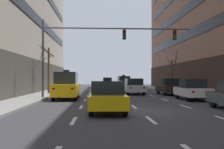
# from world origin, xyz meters

# --- Properties ---
(ground_plane) EXTENTS (120.00, 120.00, 0.00)m
(ground_plane) POSITION_xyz_m (0.00, 0.00, 0.00)
(ground_plane) COLOR #38383D
(lane_stripe_l1_s3) EXTENTS (0.16, 2.00, 0.01)m
(lane_stripe_l1_s3) POSITION_xyz_m (-3.21, -3.00, 0.00)
(lane_stripe_l1_s3) COLOR silver
(lane_stripe_l1_s3) RESTS_ON ground
(lane_stripe_l1_s4) EXTENTS (0.16, 2.00, 0.01)m
(lane_stripe_l1_s4) POSITION_xyz_m (-3.21, 2.00, 0.00)
(lane_stripe_l1_s4) COLOR silver
(lane_stripe_l1_s4) RESTS_ON ground
(lane_stripe_l1_s5) EXTENTS (0.16, 2.00, 0.01)m
(lane_stripe_l1_s5) POSITION_xyz_m (-3.21, 7.00, 0.00)
(lane_stripe_l1_s5) COLOR silver
(lane_stripe_l1_s5) RESTS_ON ground
(lane_stripe_l1_s6) EXTENTS (0.16, 2.00, 0.01)m
(lane_stripe_l1_s6) POSITION_xyz_m (-3.21, 12.00, 0.00)
(lane_stripe_l1_s6) COLOR silver
(lane_stripe_l1_s6) RESTS_ON ground
(lane_stripe_l1_s7) EXTENTS (0.16, 2.00, 0.01)m
(lane_stripe_l1_s7) POSITION_xyz_m (-3.21, 17.00, 0.00)
(lane_stripe_l1_s7) COLOR silver
(lane_stripe_l1_s7) RESTS_ON ground
(lane_stripe_l1_s8) EXTENTS (0.16, 2.00, 0.01)m
(lane_stripe_l1_s8) POSITION_xyz_m (-3.21, 22.00, 0.00)
(lane_stripe_l1_s8) COLOR silver
(lane_stripe_l1_s8) RESTS_ON ground
(lane_stripe_l1_s9) EXTENTS (0.16, 2.00, 0.01)m
(lane_stripe_l1_s9) POSITION_xyz_m (-3.21, 27.00, 0.00)
(lane_stripe_l1_s9) COLOR silver
(lane_stripe_l1_s9) RESTS_ON ground
(lane_stripe_l1_s10) EXTENTS (0.16, 2.00, 0.01)m
(lane_stripe_l1_s10) POSITION_xyz_m (-3.21, 32.00, 0.00)
(lane_stripe_l1_s10) COLOR silver
(lane_stripe_l1_s10) RESTS_ON ground
(lane_stripe_l2_s3) EXTENTS (0.16, 2.00, 0.01)m
(lane_stripe_l2_s3) POSITION_xyz_m (0.00, -3.00, 0.00)
(lane_stripe_l2_s3) COLOR silver
(lane_stripe_l2_s3) RESTS_ON ground
(lane_stripe_l2_s4) EXTENTS (0.16, 2.00, 0.01)m
(lane_stripe_l2_s4) POSITION_xyz_m (0.00, 2.00, 0.00)
(lane_stripe_l2_s4) COLOR silver
(lane_stripe_l2_s4) RESTS_ON ground
(lane_stripe_l2_s5) EXTENTS (0.16, 2.00, 0.01)m
(lane_stripe_l2_s5) POSITION_xyz_m (0.00, 7.00, 0.00)
(lane_stripe_l2_s5) COLOR silver
(lane_stripe_l2_s5) RESTS_ON ground
(lane_stripe_l2_s6) EXTENTS (0.16, 2.00, 0.01)m
(lane_stripe_l2_s6) POSITION_xyz_m (0.00, 12.00, 0.00)
(lane_stripe_l2_s6) COLOR silver
(lane_stripe_l2_s6) RESTS_ON ground
(lane_stripe_l2_s7) EXTENTS (0.16, 2.00, 0.01)m
(lane_stripe_l2_s7) POSITION_xyz_m (0.00, 17.00, 0.00)
(lane_stripe_l2_s7) COLOR silver
(lane_stripe_l2_s7) RESTS_ON ground
(lane_stripe_l2_s8) EXTENTS (0.16, 2.00, 0.01)m
(lane_stripe_l2_s8) POSITION_xyz_m (0.00, 22.00, 0.00)
(lane_stripe_l2_s8) COLOR silver
(lane_stripe_l2_s8) RESTS_ON ground
(lane_stripe_l2_s9) EXTENTS (0.16, 2.00, 0.01)m
(lane_stripe_l2_s9) POSITION_xyz_m (0.00, 27.00, 0.00)
(lane_stripe_l2_s9) COLOR silver
(lane_stripe_l2_s9) RESTS_ON ground
(lane_stripe_l2_s10) EXTENTS (0.16, 2.00, 0.01)m
(lane_stripe_l2_s10) POSITION_xyz_m (0.00, 32.00, 0.00)
(lane_stripe_l2_s10) COLOR silver
(lane_stripe_l2_s10) RESTS_ON ground
(lane_stripe_l3_s4) EXTENTS (0.16, 2.00, 0.01)m
(lane_stripe_l3_s4) POSITION_xyz_m (3.21, 2.00, 0.00)
(lane_stripe_l3_s4) COLOR silver
(lane_stripe_l3_s4) RESTS_ON ground
(lane_stripe_l3_s5) EXTENTS (0.16, 2.00, 0.01)m
(lane_stripe_l3_s5) POSITION_xyz_m (3.21, 7.00, 0.00)
(lane_stripe_l3_s5) COLOR silver
(lane_stripe_l3_s5) RESTS_ON ground
(lane_stripe_l3_s6) EXTENTS (0.16, 2.00, 0.01)m
(lane_stripe_l3_s6) POSITION_xyz_m (3.21, 12.00, 0.00)
(lane_stripe_l3_s6) COLOR silver
(lane_stripe_l3_s6) RESTS_ON ground
(lane_stripe_l3_s7) EXTENTS (0.16, 2.00, 0.01)m
(lane_stripe_l3_s7) POSITION_xyz_m (3.21, 17.00, 0.00)
(lane_stripe_l3_s7) COLOR silver
(lane_stripe_l3_s7) RESTS_ON ground
(lane_stripe_l3_s8) EXTENTS (0.16, 2.00, 0.01)m
(lane_stripe_l3_s8) POSITION_xyz_m (3.21, 22.00, 0.00)
(lane_stripe_l3_s8) COLOR silver
(lane_stripe_l3_s8) RESTS_ON ground
(lane_stripe_l3_s9) EXTENTS (0.16, 2.00, 0.01)m
(lane_stripe_l3_s9) POSITION_xyz_m (3.21, 27.00, 0.00)
(lane_stripe_l3_s9) COLOR silver
(lane_stripe_l3_s9) RESTS_ON ground
(lane_stripe_l3_s10) EXTENTS (0.16, 2.00, 0.01)m
(lane_stripe_l3_s10) POSITION_xyz_m (3.21, 32.00, 0.00)
(lane_stripe_l3_s10) COLOR silver
(lane_stripe_l3_s10) RESTS_ON ground
(car_driving_0) EXTENTS (2.07, 4.65, 1.72)m
(car_driving_0) POSITION_xyz_m (1.68, 14.02, 0.85)
(car_driving_0) COLOR black
(car_driving_0) RESTS_ON ground
(taxi_driving_1) EXTENTS (1.87, 4.26, 2.21)m
(taxi_driving_1) POSITION_xyz_m (1.48, 22.64, 1.02)
(taxi_driving_1) COLOR black
(taxi_driving_1) RESTS_ON ground
(taxi_driving_2) EXTENTS (1.84, 4.30, 1.78)m
(taxi_driving_2) POSITION_xyz_m (-1.73, -0.57, 0.79)
(taxi_driving_2) COLOR black
(taxi_driving_2) RESTS_ON ground
(taxi_driving_3) EXTENTS (1.97, 4.63, 2.42)m
(taxi_driving_3) POSITION_xyz_m (-4.75, 7.61, 1.11)
(taxi_driving_3) COLOR black
(taxi_driving_3) RESTS_ON ground
(car_parked_2) EXTENTS (1.96, 4.46, 1.66)m
(car_parked_2) POSITION_xyz_m (5.36, 6.65, 0.82)
(car_parked_2) COLOR black
(car_parked_2) RESTS_ON ground
(car_parked_3) EXTENTS (1.96, 4.58, 1.71)m
(car_parked_3) POSITION_xyz_m (5.36, 13.14, 0.84)
(car_parked_3) COLOR black
(car_parked_3) RESTS_ON ground
(traffic_signal_0) EXTENTS (12.62, 0.35, 6.53)m
(traffic_signal_0) POSITION_xyz_m (-2.28, 8.33, 4.84)
(traffic_signal_0) COLOR #4C4C51
(traffic_signal_0) RESTS_ON sidewalk_left
(street_tree_0) EXTENTS (1.38, 1.23, 5.14)m
(street_tree_0) POSITION_xyz_m (7.53, 19.63, 2.24)
(street_tree_0) COLOR #4C3823
(street_tree_0) RESTS_ON sidewalk_right
(street_tree_1) EXTENTS (1.69, 1.73, 5.34)m
(street_tree_1) POSITION_xyz_m (-7.58, 14.73, 2.91)
(street_tree_1) COLOR #4C3823
(street_tree_1) RESTS_ON sidewalk_left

